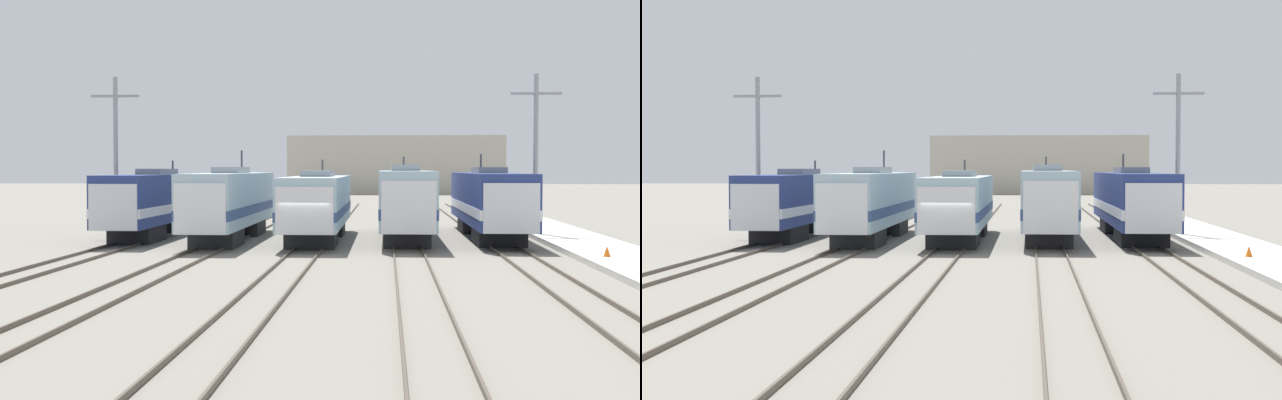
% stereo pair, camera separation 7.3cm
% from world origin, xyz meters
% --- Properties ---
extents(ground_plane, '(400.00, 400.00, 0.00)m').
position_xyz_m(ground_plane, '(0.00, 0.00, 0.00)').
color(ground_plane, slate).
extents(rail_pair_far_left, '(1.50, 120.00, 0.15)m').
position_xyz_m(rail_pair_far_left, '(-10.05, 0.00, 0.07)').
color(rail_pair_far_left, '#4C4238').
rests_on(rail_pair_far_left, ground_plane).
extents(rail_pair_center_left, '(1.51, 120.00, 0.15)m').
position_xyz_m(rail_pair_center_left, '(-5.02, 0.00, 0.07)').
color(rail_pair_center_left, '#4C4238').
rests_on(rail_pair_center_left, ground_plane).
extents(rail_pair_center, '(1.51, 120.00, 0.15)m').
position_xyz_m(rail_pair_center, '(0.00, 0.00, 0.07)').
color(rail_pair_center, '#4C4238').
rests_on(rail_pair_center, ground_plane).
extents(rail_pair_center_right, '(1.51, 120.00, 0.15)m').
position_xyz_m(rail_pair_center_right, '(5.02, 0.00, 0.07)').
color(rail_pair_center_right, '#4C4238').
rests_on(rail_pair_center_right, ground_plane).
extents(rail_pair_far_right, '(1.50, 120.00, 0.15)m').
position_xyz_m(rail_pair_far_right, '(10.05, 0.00, 0.07)').
color(rail_pair_far_right, '#4C4238').
rests_on(rail_pair_far_right, ground_plane).
extents(locomotive_far_left, '(2.80, 17.94, 4.67)m').
position_xyz_m(locomotive_far_left, '(-10.05, 9.56, 2.13)').
color(locomotive_far_left, black).
rests_on(locomotive_far_left, ground_plane).
extents(locomotive_center_left, '(2.80, 17.43, 5.27)m').
position_xyz_m(locomotive_center_left, '(-5.02, 6.84, 2.18)').
color(locomotive_center_left, '#232326').
rests_on(locomotive_center_left, ground_plane).
extents(locomotive_center, '(3.10, 16.98, 4.70)m').
position_xyz_m(locomotive_center, '(0.00, 6.96, 2.09)').
color(locomotive_center, '#232326').
rests_on(locomotive_center, ground_plane).
extents(locomotive_center_right, '(2.95, 18.13, 4.90)m').
position_xyz_m(locomotive_center_right, '(5.02, 8.24, 2.24)').
color(locomotive_center_right, '#232326').
rests_on(locomotive_center_right, ground_plane).
extents(locomotive_far_right, '(3.02, 19.94, 5.09)m').
position_xyz_m(locomotive_far_right, '(10.05, 9.91, 2.18)').
color(locomotive_far_right, black).
rests_on(locomotive_far_right, ground_plane).
extents(catenary_tower_left, '(3.00, 0.28, 9.77)m').
position_xyz_m(catenary_tower_left, '(-12.70, 10.22, 5.22)').
color(catenary_tower_left, gray).
rests_on(catenary_tower_left, ground_plane).
extents(catenary_tower_right, '(3.00, 0.28, 9.77)m').
position_xyz_m(catenary_tower_right, '(12.80, 10.22, 5.22)').
color(catenary_tower_right, gray).
rests_on(catenary_tower_right, ground_plane).
extents(platform, '(4.00, 120.00, 0.28)m').
position_xyz_m(platform, '(14.51, 0.00, 0.14)').
color(platform, '#B7B5AD').
rests_on(platform, ground_plane).
extents(traffic_cone, '(0.32, 0.32, 0.47)m').
position_xyz_m(traffic_cone, '(13.60, -3.84, 0.51)').
color(traffic_cone, orange).
rests_on(traffic_cone, platform).
extents(depot_building, '(35.07, 15.61, 9.50)m').
position_xyz_m(depot_building, '(5.41, 107.47, 4.75)').
color(depot_building, '#B2AD9E').
rests_on(depot_building, ground_plane).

